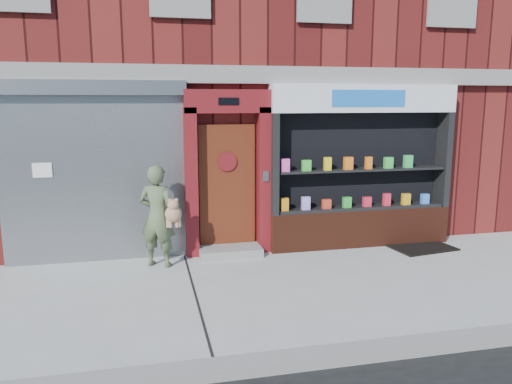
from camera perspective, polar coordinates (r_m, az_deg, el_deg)
name	(u,v)px	position (r m, az deg, el deg)	size (l,w,h in m)	color
ground	(300,286)	(7.56, 5.01, -10.66)	(80.00, 80.00, 0.00)	#9E9E99
curb	(361,353)	(5.71, 11.93, -17.52)	(60.00, 0.30, 0.12)	gray
building	(229,48)	(12.95, -3.13, 16.12)	(12.00, 8.16, 8.00)	#4A1111
shutter_bay	(94,161)	(8.73, -18.07, 3.36)	(3.10, 0.30, 3.04)	gray
red_door_bay	(228,173)	(8.78, -3.23, 2.18)	(1.52, 0.58, 2.90)	maroon
pharmacy_bay	(361,174)	(9.48, 11.88, 2.07)	(3.50, 0.41, 3.00)	#4F2012
woman	(158,216)	(8.33, -11.09, -2.69)	(0.75, 0.62, 1.70)	#50603F
doormat	(421,247)	(9.86, 18.38, -6.01)	(1.13, 0.79, 0.03)	black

